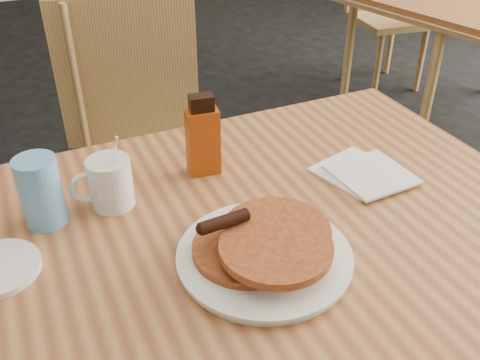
# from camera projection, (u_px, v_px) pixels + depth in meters

# --- Properties ---
(main_table) EXTENTS (1.37, 0.95, 0.75)m
(main_table) POSITION_uv_depth(u_px,v_px,m) (231.00, 246.00, 1.03)
(main_table) COLOR #AE6E3E
(main_table) RESTS_ON floor
(chair_main_far) EXTENTS (0.55, 0.56, 0.98)m
(chair_main_far) POSITION_uv_depth(u_px,v_px,m) (140.00, 132.00, 1.68)
(chair_main_far) COLOR tan
(chair_main_far) RESTS_ON floor
(chair_neighbor_far) EXTENTS (0.42, 0.42, 0.87)m
(chair_neighbor_far) POSITION_uv_depth(u_px,v_px,m) (384.00, 0.00, 3.24)
(chair_neighbor_far) COLOR tan
(chair_neighbor_far) RESTS_ON floor
(pancake_plate) EXTENTS (0.31, 0.31, 0.09)m
(pancake_plate) POSITION_uv_depth(u_px,v_px,m) (265.00, 250.00, 0.92)
(pancake_plate) COLOR white
(pancake_plate) RESTS_ON main_table
(coffee_mug) EXTENTS (0.12, 0.09, 0.16)m
(coffee_mug) POSITION_uv_depth(u_px,v_px,m) (109.00, 182.00, 1.05)
(coffee_mug) COLOR white
(coffee_mug) RESTS_ON main_table
(syrup_bottle) EXTENTS (0.07, 0.05, 0.18)m
(syrup_bottle) POSITION_uv_depth(u_px,v_px,m) (203.00, 138.00, 1.14)
(syrup_bottle) COLOR maroon
(syrup_bottle) RESTS_ON main_table
(napkin_stack) EXTENTS (0.20, 0.21, 0.01)m
(napkin_stack) POSITION_uv_depth(u_px,v_px,m) (364.00, 173.00, 1.16)
(napkin_stack) COLOR silver
(napkin_stack) RESTS_ON main_table
(blue_tumbler) EXTENTS (0.10, 0.10, 0.14)m
(blue_tumbler) POSITION_uv_depth(u_px,v_px,m) (41.00, 192.00, 0.99)
(blue_tumbler) COLOR #5EA0DC
(blue_tumbler) RESTS_ON main_table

